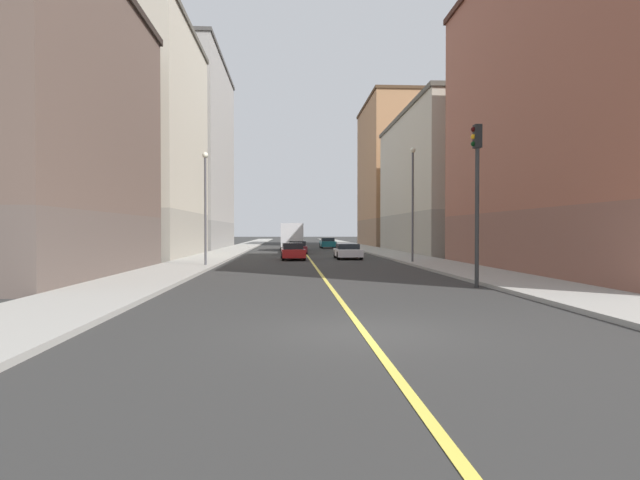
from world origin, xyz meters
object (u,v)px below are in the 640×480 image
(building_left_far, at_px, (400,175))
(building_left_near, at_px, (606,105))
(car_white, at_px, (348,251))
(traffic_light_left_near, at_px, (477,183))
(street_lamp_right_near, at_px, (205,196))
(street_lamp_left_near, at_px, (413,193))
(car_teal, at_px, (328,243))
(car_red, at_px, (293,251))
(car_maroon, at_px, (297,247))
(building_right_corner, at_px, (7,126))
(building_left_mid, at_px, (450,184))
(building_right_midblock, at_px, (130,142))
(building_right_distant, at_px, (183,155))
(box_truck, at_px, (292,236))

(building_left_far, bearing_deg, building_left_near, -90.00)
(building_left_far, bearing_deg, car_white, -107.92)
(traffic_light_left_near, distance_m, street_lamp_right_near, 17.34)
(street_lamp_left_near, relative_size, car_teal, 1.68)
(building_left_far, xyz_separation_m, street_lamp_right_near, (-21.57, -46.17, -6.33))
(street_lamp_right_near, bearing_deg, car_red, 57.46)
(traffic_light_left_near, bearing_deg, car_maroon, 101.73)
(building_left_near, height_order, car_white, building_left_near)
(building_left_near, distance_m, building_right_corner, 29.90)
(car_maroon, bearing_deg, building_left_mid, 9.59)
(building_right_midblock, relative_size, street_lamp_right_near, 2.84)
(traffic_light_left_near, relative_size, car_maroon, 1.42)
(building_right_midblock, relative_size, car_white, 4.30)
(building_left_mid, xyz_separation_m, building_right_midblock, (-29.84, -8.44, 2.56))
(car_teal, height_order, car_maroon, car_teal)
(car_red, height_order, car_maroon, car_red)
(building_left_mid, distance_m, building_right_distant, 33.23)
(building_left_mid, bearing_deg, box_truck, 157.86)
(building_right_midblock, bearing_deg, box_truck, 47.82)
(building_left_near, bearing_deg, building_left_far, 90.00)
(building_left_near, distance_m, building_left_mid, 26.97)
(street_lamp_left_near, xyz_separation_m, street_lamp_right_near, (-13.30, -2.77, -0.44))
(building_left_far, height_order, street_lamp_right_near, building_left_far)
(building_right_midblock, xyz_separation_m, car_white, (17.92, -3.71, -9.05))
(building_right_distant, relative_size, car_red, 5.28)
(building_left_near, height_order, box_truck, building_left_near)
(building_left_far, relative_size, traffic_light_left_near, 3.37)
(building_left_far, xyz_separation_m, car_red, (-16.25, -37.84, -9.99))
(car_teal, bearing_deg, car_maroon, -103.63)
(building_left_far, xyz_separation_m, car_white, (-11.91, -36.84, -10.02))
(car_teal, relative_size, car_maroon, 1.02)
(building_left_near, bearing_deg, car_teal, 105.55)
(car_white, bearing_deg, car_maroon, 111.94)
(building_left_near, bearing_deg, box_truck, 115.82)
(building_right_distant, xyz_separation_m, street_lamp_left_near, (21.57, -32.60, -6.97))
(building_right_distant, bearing_deg, street_lamp_right_near, -76.84)
(street_lamp_left_near, xyz_separation_m, car_maroon, (-7.47, 16.06, -4.12))
(building_left_far, relative_size, street_lamp_right_near, 3.12)
(street_lamp_left_near, bearing_deg, building_right_midblock, 154.53)
(building_right_corner, relative_size, traffic_light_left_near, 2.72)
(building_left_near, xyz_separation_m, building_left_mid, (0.00, 26.92, -1.70))
(box_truck, bearing_deg, building_left_far, 48.14)
(street_lamp_left_near, bearing_deg, street_lamp_right_near, -168.24)
(street_lamp_left_near, bearing_deg, building_left_near, -44.76)
(building_right_midblock, relative_size, car_teal, 4.25)
(street_lamp_right_near, distance_m, box_truck, 28.71)
(building_left_near, bearing_deg, street_lamp_left_near, 135.24)
(street_lamp_right_near, xyz_separation_m, car_teal, (10.02, 36.09, -3.63))
(building_left_far, relative_size, car_white, 4.73)
(building_left_near, height_order, traffic_light_left_near, building_left_near)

